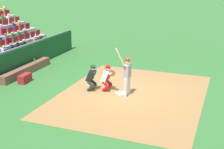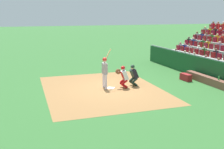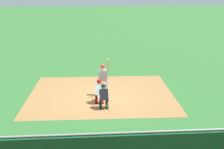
{
  "view_description": "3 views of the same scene",
  "coord_description": "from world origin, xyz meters",
  "views": [
    {
      "loc": [
        12.77,
        4.17,
        5.2
      ],
      "look_at": [
        0.32,
        -0.34,
        0.99
      ],
      "focal_mm": 49.79,
      "sensor_mm": 36.0,
      "label": 1
    },
    {
      "loc": [
        -14.06,
        4.83,
        4.18
      ],
      "look_at": [
        -0.05,
        -0.08,
        0.81
      ],
      "focal_mm": 43.28,
      "sensor_mm": 36.0,
      "label": 2
    },
    {
      "loc": [
        -0.45,
        -14.06,
        5.72
      ],
      "look_at": [
        0.56,
        -0.16,
        1.34
      ],
      "focal_mm": 44.26,
      "sensor_mm": 36.0,
      "label": 3
    }
  ],
  "objects": [
    {
      "name": "equipment_duffel_bag",
      "position": [
        0.16,
        -5.14,
        0.21
      ],
      "size": [
        0.84,
        0.42,
        0.43
      ],
      "primitive_type": "cube",
      "rotation": [
        0.0,
        0.0,
        0.08
      ],
      "color": "maroon",
      "rests_on": "ground_plane"
    },
    {
      "name": "dugout_bench",
      "position": [
        -1.16,
        -5.92,
        0.22
      ],
      "size": [
        4.23,
        0.4,
        0.44
      ],
      "primitive_type": "cube",
      "color": "brown",
      "rests_on": "ground_plane"
    },
    {
      "name": "ground_plane",
      "position": [
        0.0,
        0.0,
        0.0
      ],
      "size": [
        160.0,
        160.0,
        0.0
      ],
      "primitive_type": "plane",
      "color": "#31672E"
    },
    {
      "name": "home_plate_marker",
      "position": [
        0.0,
        0.0,
        0.02
      ],
      "size": [
        0.62,
        0.62,
        0.02
      ],
      "primitive_type": "cube",
      "rotation": [
        0.0,
        0.0,
        0.79
      ],
      "color": "white",
      "rests_on": "infield_dirt_patch"
    },
    {
      "name": "dugout_wall",
      "position": [
        0.0,
        -6.47,
        0.7
      ],
      "size": [
        14.94,
        0.24,
        1.45
      ],
      "color": "#154823",
      "rests_on": "ground_plane"
    },
    {
      "name": "home_plate_umpire",
      "position": [
        0.06,
        -1.45,
        0.7
      ],
      "size": [
        0.48,
        0.48,
        1.29
      ],
      "color": "black",
      "rests_on": "ground_plane"
    },
    {
      "name": "water_bottle_on_bench",
      "position": [
        -1.92,
        -5.9,
        0.56
      ],
      "size": [
        0.07,
        0.07,
        0.24
      ],
      "primitive_type": "cylinder",
      "color": "green",
      "rests_on": "dugout_bench"
    },
    {
      "name": "infield_dirt_patch",
      "position": [
        0.0,
        0.5,
        0.0
      ],
      "size": [
        8.13,
        6.5,
        0.01
      ],
      "primitive_type": "cube",
      "rotation": [
        0.0,
        0.0,
        -0.02
      ],
      "color": "#996B3E",
      "rests_on": "ground_plane"
    },
    {
      "name": "batter_at_plate",
      "position": [
        0.11,
        0.3,
        1.12
      ],
      "size": [
        0.63,
        0.62,
        2.24
      ],
      "color": "silver",
      "rests_on": "ground_plane"
    },
    {
      "name": "catcher_crouching",
      "position": [
        -0.13,
        -0.75,
        0.72
      ],
      "size": [
        0.48,
        0.72,
        1.3
      ],
      "color": "#AD1012",
      "rests_on": "ground_plane"
    }
  ]
}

